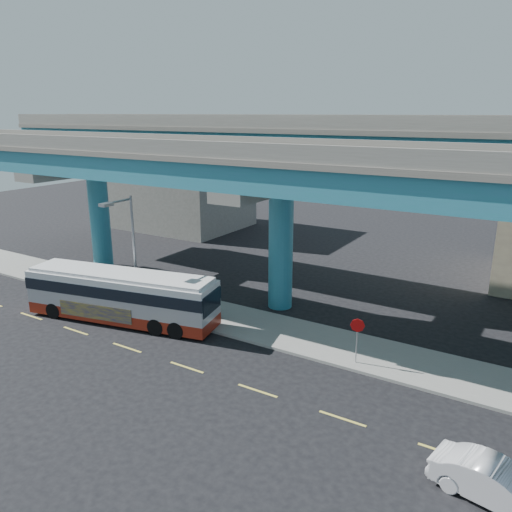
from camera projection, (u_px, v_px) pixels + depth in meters
The scene contains 10 objects.
ground at pixel (191, 365), 24.30m from camera, with size 120.00×120.00×0.00m, color black.
sidewalk at pixel (251, 324), 28.78m from camera, with size 70.00×4.00×0.15m, color gray.
lane_markings at pixel (187, 367), 24.05m from camera, with size 58.00×0.12×0.01m.
viaduct at pixel (283, 160), 29.22m from camera, with size 52.00×12.40×11.70m.
building_concrete at pixel (184, 184), 52.75m from camera, with size 12.00×10.00×9.00m, color gray.
transit_bus at pixel (121, 294), 29.04m from camera, with size 11.89×4.82×2.99m.
sedan at pixel (497, 484), 15.60m from camera, with size 4.21×2.12×1.33m, color silver.
parked_car at pixel (119, 281), 33.94m from camera, with size 3.95×2.16×1.27m, color #303035.
street_lamp at pixel (127, 237), 29.53m from camera, with size 0.50×2.31×6.97m.
stop_sign at pixel (357, 332), 23.78m from camera, with size 0.66×0.25×2.30m.
Camera 1 is at (14.15, -16.97, 11.85)m, focal length 35.00 mm.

